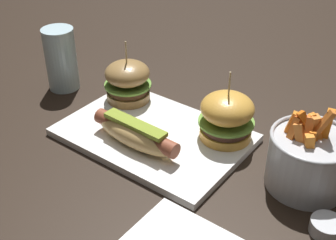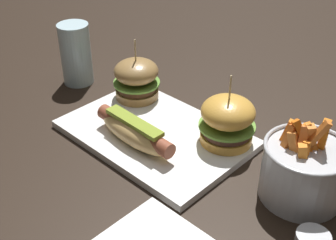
{
  "view_description": "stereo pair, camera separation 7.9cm",
  "coord_description": "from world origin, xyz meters",
  "px_view_note": "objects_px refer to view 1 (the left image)",
  "views": [
    {
      "loc": [
        0.43,
        -0.53,
        0.49
      ],
      "look_at": [
        0.03,
        0.0,
        0.05
      ],
      "focal_mm": 47.38,
      "sensor_mm": 36.0,
      "label": 1
    },
    {
      "loc": [
        0.49,
        -0.48,
        0.49
      ],
      "look_at": [
        0.03,
        0.0,
        0.05
      ],
      "focal_mm": 47.38,
      "sensor_mm": 36.0,
      "label": 2
    }
  ],
  "objects_px": {
    "slider_left": "(128,81)",
    "water_glass": "(61,59)",
    "platter_main": "(154,135)",
    "hot_dog": "(136,134)",
    "fries_bucket": "(308,159)",
    "sauce_ramekin": "(327,227)",
    "slider_right": "(227,116)"
  },
  "relations": [
    {
      "from": "hot_dog",
      "to": "slider_right",
      "type": "height_order",
      "value": "slider_right"
    },
    {
      "from": "platter_main",
      "to": "sauce_ramekin",
      "type": "height_order",
      "value": "sauce_ramekin"
    },
    {
      "from": "platter_main",
      "to": "slider_left",
      "type": "relative_size",
      "value": 2.63
    },
    {
      "from": "hot_dog",
      "to": "slider_right",
      "type": "relative_size",
      "value": 1.36
    },
    {
      "from": "slider_left",
      "to": "sauce_ramekin",
      "type": "xyz_separation_m",
      "value": [
        0.47,
        -0.1,
        -0.05
      ]
    },
    {
      "from": "platter_main",
      "to": "fries_bucket",
      "type": "relative_size",
      "value": 2.35
    },
    {
      "from": "platter_main",
      "to": "hot_dog",
      "type": "xyz_separation_m",
      "value": [
        0.0,
        -0.05,
        0.03
      ]
    },
    {
      "from": "slider_right",
      "to": "water_glass",
      "type": "distance_m",
      "value": 0.4
    },
    {
      "from": "fries_bucket",
      "to": "hot_dog",
      "type": "bearing_deg",
      "value": -160.8
    },
    {
      "from": "sauce_ramekin",
      "to": "water_glass",
      "type": "distance_m",
      "value": 0.64
    },
    {
      "from": "hot_dog",
      "to": "water_glass",
      "type": "height_order",
      "value": "water_glass"
    },
    {
      "from": "platter_main",
      "to": "slider_right",
      "type": "height_order",
      "value": "slider_right"
    },
    {
      "from": "fries_bucket",
      "to": "water_glass",
      "type": "xyz_separation_m",
      "value": [
        -0.57,
        -0.01,
        0.02
      ]
    },
    {
      "from": "fries_bucket",
      "to": "sauce_ramekin",
      "type": "height_order",
      "value": "fries_bucket"
    },
    {
      "from": "hot_dog",
      "to": "slider_left",
      "type": "relative_size",
      "value": 1.4
    },
    {
      "from": "hot_dog",
      "to": "sauce_ramekin",
      "type": "bearing_deg",
      "value": 2.55
    },
    {
      "from": "fries_bucket",
      "to": "water_glass",
      "type": "bearing_deg",
      "value": -179.02
    },
    {
      "from": "hot_dog",
      "to": "slider_right",
      "type": "bearing_deg",
      "value": 45.84
    },
    {
      "from": "water_glass",
      "to": "fries_bucket",
      "type": "bearing_deg",
      "value": 0.98
    },
    {
      "from": "hot_dog",
      "to": "fries_bucket",
      "type": "distance_m",
      "value": 0.3
    },
    {
      "from": "slider_left",
      "to": "water_glass",
      "type": "relative_size",
      "value": 0.93
    },
    {
      "from": "water_glass",
      "to": "slider_right",
      "type": "bearing_deg",
      "value": 4.44
    },
    {
      "from": "slider_right",
      "to": "sauce_ramekin",
      "type": "relative_size",
      "value": 2.74
    },
    {
      "from": "platter_main",
      "to": "slider_right",
      "type": "xyz_separation_m",
      "value": [
        0.12,
        0.07,
        0.05
      ]
    },
    {
      "from": "platter_main",
      "to": "fries_bucket",
      "type": "height_order",
      "value": "fries_bucket"
    },
    {
      "from": "sauce_ramekin",
      "to": "water_glass",
      "type": "relative_size",
      "value": 0.35
    },
    {
      "from": "fries_bucket",
      "to": "sauce_ramekin",
      "type": "bearing_deg",
      "value": -50.42
    },
    {
      "from": "slider_right",
      "to": "platter_main",
      "type": "bearing_deg",
      "value": -149.81
    },
    {
      "from": "platter_main",
      "to": "water_glass",
      "type": "relative_size",
      "value": 2.45
    },
    {
      "from": "platter_main",
      "to": "sauce_ramekin",
      "type": "relative_size",
      "value": 7.0
    },
    {
      "from": "water_glass",
      "to": "slider_left",
      "type": "bearing_deg",
      "value": 9.83
    },
    {
      "from": "slider_left",
      "to": "water_glass",
      "type": "height_order",
      "value": "slider_left"
    }
  ]
}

